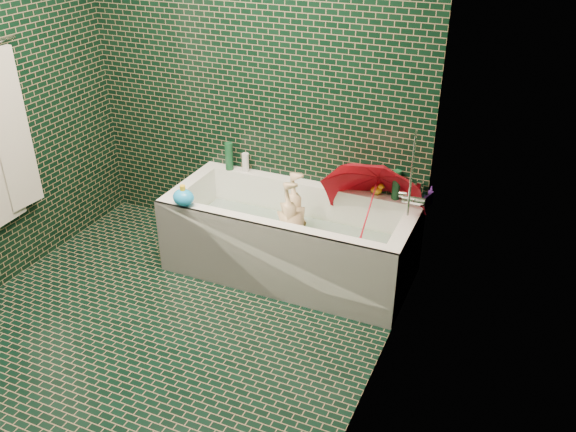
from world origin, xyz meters
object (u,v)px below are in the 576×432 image
at_px(child, 295,237).
at_px(umbrella, 369,210).
at_px(rubber_duck, 377,190).
at_px(bath_toy, 183,197).
at_px(bathtub, 289,245).

distance_m(child, umbrella, 0.55).
bearing_deg(rubber_duck, bath_toy, -146.68).
bearing_deg(umbrella, bath_toy, -158.00).
distance_m(child, bath_toy, 0.80).
distance_m(bathtub, rubber_duck, 0.73).
distance_m(bathtub, bath_toy, 0.81).
bearing_deg(umbrella, child, -162.24).
relative_size(bathtub, child, 1.95).
height_order(bathtub, bath_toy, bath_toy).
xyz_separation_m(bathtub, rubber_duck, (0.51, 0.36, 0.38)).
height_order(rubber_duck, bath_toy, bath_toy).
height_order(bathtub, child, bathtub).
xyz_separation_m(umbrella, bath_toy, (-1.15, -0.44, 0.07)).
xyz_separation_m(umbrella, rubber_duck, (-0.02, 0.24, 0.04)).
xyz_separation_m(child, bath_toy, (-0.68, -0.30, 0.30)).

